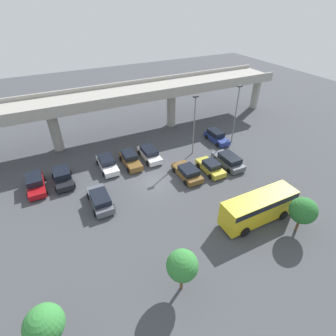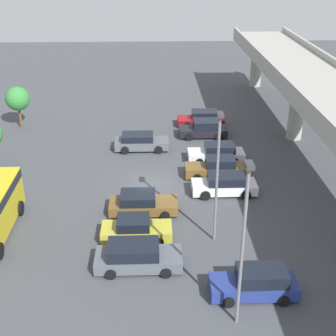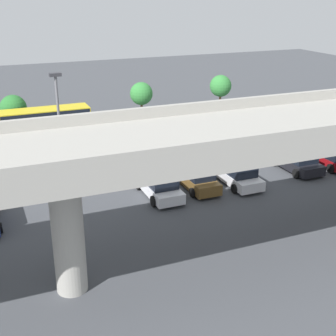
{
  "view_description": "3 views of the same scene",
  "coord_description": "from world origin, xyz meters",
  "px_view_note": "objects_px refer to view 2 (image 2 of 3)",
  "views": [
    {
      "loc": [
        -9.81,
        -23.0,
        19.01
      ],
      "look_at": [
        2.04,
        0.53,
        1.06
      ],
      "focal_mm": 28.0,
      "sensor_mm": 36.0,
      "label": 1
    },
    {
      "loc": [
        31.57,
        -0.03,
        16.55
      ],
      "look_at": [
        0.56,
        1.07,
        1.66
      ],
      "focal_mm": 50.0,
      "sensor_mm": 36.0,
      "label": 2
    },
    {
      "loc": [
        11.9,
        31.59,
        12.86
      ],
      "look_at": [
        -0.13,
        2.63,
        0.81
      ],
      "focal_mm": 50.0,
      "sensor_mm": 36.0,
      "label": 3
    }
  ],
  "objects_px": {
    "lamp_post_mid_lot": "(217,170)",
    "parked_car_0": "(202,119)",
    "parked_car_3": "(217,153)",
    "parked_car_5": "(225,185)",
    "tree_front_left": "(18,99)",
    "parked_car_2": "(141,142)",
    "parked_car_4": "(216,168)",
    "parked_car_8": "(137,256)",
    "parked_car_9": "(256,283)",
    "lamp_post_near_aisle": "(243,236)",
    "parked_car_7": "(136,229)",
    "parked_car_1": "(204,129)",
    "parked_car_6": "(142,203)"
  },
  "relations": [
    {
      "from": "parked_car_0",
      "to": "parked_car_7",
      "type": "xyz_separation_m",
      "value": [
        19.85,
        -6.12,
        -0.07
      ]
    },
    {
      "from": "parked_car_5",
      "to": "parked_car_9",
      "type": "height_order",
      "value": "parked_car_9"
    },
    {
      "from": "parked_car_2",
      "to": "parked_car_4",
      "type": "bearing_deg",
      "value": -42.6
    },
    {
      "from": "parked_car_0",
      "to": "parked_car_4",
      "type": "distance_m",
      "value": 11.41
    },
    {
      "from": "parked_car_9",
      "to": "parked_car_1",
      "type": "bearing_deg",
      "value": -89.07
    },
    {
      "from": "parked_car_2",
      "to": "lamp_post_mid_lot",
      "type": "bearing_deg",
      "value": -71.5
    },
    {
      "from": "parked_car_3",
      "to": "parked_car_5",
      "type": "bearing_deg",
      "value": 88.12
    },
    {
      "from": "parked_car_0",
      "to": "lamp_post_mid_lot",
      "type": "height_order",
      "value": "lamp_post_mid_lot"
    },
    {
      "from": "parked_car_4",
      "to": "lamp_post_mid_lot",
      "type": "height_order",
      "value": "lamp_post_mid_lot"
    },
    {
      "from": "lamp_post_near_aisle",
      "to": "tree_front_left",
      "type": "xyz_separation_m",
      "value": [
        -27.37,
        -17.04,
        -2.02
      ]
    },
    {
      "from": "parked_car_3",
      "to": "tree_front_left",
      "type": "distance_m",
      "value": 20.57
    },
    {
      "from": "parked_car_1",
      "to": "tree_front_left",
      "type": "xyz_separation_m",
      "value": [
        -3.17,
        -17.98,
        2.18
      ]
    },
    {
      "from": "parked_car_8",
      "to": "parked_car_9",
      "type": "xyz_separation_m",
      "value": [
        2.53,
        6.21,
        0.01
      ]
    },
    {
      "from": "parked_car_9",
      "to": "tree_front_left",
      "type": "distance_m",
      "value": 31.46
    },
    {
      "from": "parked_car_0",
      "to": "parked_car_9",
      "type": "distance_m",
      "value": 25.24
    },
    {
      "from": "parked_car_7",
      "to": "parked_car_1",
      "type": "bearing_deg",
      "value": 70.5
    },
    {
      "from": "parked_car_3",
      "to": "parked_car_5",
      "type": "distance_m",
      "value": 5.78
    },
    {
      "from": "parked_car_5",
      "to": "parked_car_6",
      "type": "xyz_separation_m",
      "value": [
        2.43,
        -6.0,
        -0.05
      ]
    },
    {
      "from": "parked_car_0",
      "to": "parked_car_1",
      "type": "xyz_separation_m",
      "value": [
        2.95,
        -0.14,
        0.02
      ]
    },
    {
      "from": "parked_car_9",
      "to": "lamp_post_near_aisle",
      "type": "bearing_deg",
      "value": 55.77
    },
    {
      "from": "lamp_post_near_aisle",
      "to": "tree_front_left",
      "type": "distance_m",
      "value": 32.3
    },
    {
      "from": "parked_car_2",
      "to": "parked_car_3",
      "type": "relative_size",
      "value": 1.0
    },
    {
      "from": "parked_car_9",
      "to": "lamp_post_near_aisle",
      "type": "height_order",
      "value": "lamp_post_near_aisle"
    },
    {
      "from": "parked_car_8",
      "to": "tree_front_left",
      "type": "xyz_separation_m",
      "value": [
        -22.94,
        -12.13,
        2.19
      ]
    },
    {
      "from": "parked_car_5",
      "to": "lamp_post_mid_lot",
      "type": "height_order",
      "value": "lamp_post_mid_lot"
    },
    {
      "from": "parked_car_6",
      "to": "tree_front_left",
      "type": "relative_size",
      "value": 1.12
    },
    {
      "from": "parked_car_4",
      "to": "parked_car_5",
      "type": "relative_size",
      "value": 0.99
    },
    {
      "from": "parked_car_0",
      "to": "parked_car_6",
      "type": "distance_m",
      "value": 17.66
    },
    {
      "from": "parked_car_0",
      "to": "parked_car_2",
      "type": "bearing_deg",
      "value": 44.1
    },
    {
      "from": "parked_car_4",
      "to": "parked_car_8",
      "type": "bearing_deg",
      "value": 62.27
    },
    {
      "from": "parked_car_9",
      "to": "lamp_post_near_aisle",
      "type": "relative_size",
      "value": 0.53
    },
    {
      "from": "lamp_post_mid_lot",
      "to": "parked_car_5",
      "type": "bearing_deg",
      "value": 165.73
    },
    {
      "from": "parked_car_8",
      "to": "lamp_post_near_aisle",
      "type": "distance_m",
      "value": 7.85
    },
    {
      "from": "parked_car_0",
      "to": "lamp_post_mid_lot",
      "type": "distance_m",
      "value": 20.59
    },
    {
      "from": "parked_car_5",
      "to": "tree_front_left",
      "type": "relative_size",
      "value": 1.14
    },
    {
      "from": "parked_car_7",
      "to": "parked_car_8",
      "type": "distance_m",
      "value": 2.86
    },
    {
      "from": "parked_car_3",
      "to": "parked_car_7",
      "type": "relative_size",
      "value": 1.08
    },
    {
      "from": "parked_car_0",
      "to": "tree_front_left",
      "type": "xyz_separation_m",
      "value": [
        -0.22,
        -18.12,
        2.19
      ]
    },
    {
      "from": "lamp_post_near_aisle",
      "to": "parked_car_3",
      "type": "bearing_deg",
      "value": 175.51
    },
    {
      "from": "parked_car_1",
      "to": "parked_car_6",
      "type": "relative_size",
      "value": 0.97
    },
    {
      "from": "parked_car_4",
      "to": "lamp_post_near_aisle",
      "type": "relative_size",
      "value": 0.55
    },
    {
      "from": "parked_car_0",
      "to": "parked_car_2",
      "type": "relative_size",
      "value": 0.98
    },
    {
      "from": "parked_car_6",
      "to": "parked_car_3",
      "type": "bearing_deg",
      "value": 52.98
    },
    {
      "from": "parked_car_2",
      "to": "parked_car_9",
      "type": "bearing_deg",
      "value": -72.0
    },
    {
      "from": "parked_car_6",
      "to": "parked_car_8",
      "type": "distance_m",
      "value": 6.04
    },
    {
      "from": "lamp_post_mid_lot",
      "to": "parked_car_9",
      "type": "bearing_deg",
      "value": 16.59
    },
    {
      "from": "parked_car_6",
      "to": "parked_car_4",
      "type": "bearing_deg",
      "value": 42.48
    },
    {
      "from": "parked_car_6",
      "to": "parked_car_9",
      "type": "distance_m",
      "value": 10.47
    },
    {
      "from": "parked_car_6",
      "to": "parked_car_7",
      "type": "bearing_deg",
      "value": -95.86
    },
    {
      "from": "lamp_post_mid_lot",
      "to": "parked_car_0",
      "type": "bearing_deg",
      "value": 176.32
    }
  ]
}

